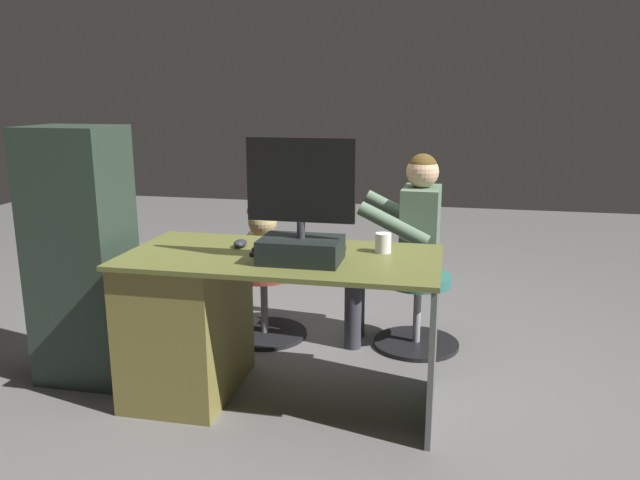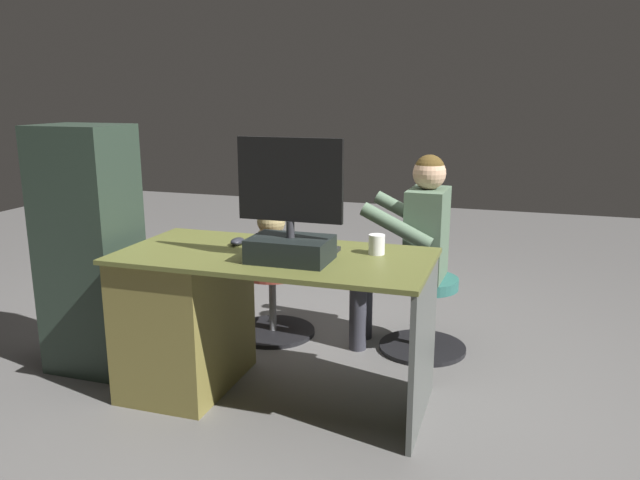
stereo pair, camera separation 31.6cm
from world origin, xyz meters
TOP-DOWN VIEW (x-y plane):
  - ground_plane at (0.00, 0.00)m, footprint 10.00×10.00m
  - desk at (0.38, 0.34)m, footprint 1.44×0.70m
  - monitor at (-0.11, 0.43)m, footprint 0.47×0.25m
  - keyboard at (-0.06, 0.26)m, footprint 0.42×0.14m
  - computer_mouse at (0.23, 0.24)m, footprint 0.06×0.10m
  - cup at (-0.45, 0.20)m, footprint 0.07×0.07m
  - tv_remote at (0.09, 0.34)m, footprint 0.09×0.16m
  - office_chair_teddy at (0.32, -0.40)m, footprint 0.51×0.51m
  - teddy_bear at (0.32, -0.41)m, footprint 0.25×0.26m
  - visitor_chair at (-0.59, -0.44)m, footprint 0.49×0.49m
  - person at (-0.50, -0.43)m, footprint 0.52×0.49m
  - equipment_rack at (1.04, 0.31)m, footprint 0.44×0.36m

SIDE VIEW (x-z plane):
  - ground_plane at x=0.00m, z-range 0.00..0.00m
  - visitor_chair at x=-0.59m, z-range 0.02..0.45m
  - office_chair_teddy at x=0.32m, z-range 0.02..0.45m
  - desk at x=0.38m, z-range 0.02..0.74m
  - teddy_bear at x=0.32m, z-range 0.42..0.79m
  - equipment_rack at x=1.04m, z-range 0.00..1.28m
  - person at x=-0.50m, z-range 0.09..1.20m
  - tv_remote at x=0.09m, z-range 0.72..0.73m
  - keyboard at x=-0.06m, z-range 0.72..0.74m
  - computer_mouse at x=0.23m, z-range 0.72..0.75m
  - cup at x=-0.45m, z-range 0.72..0.81m
  - monitor at x=-0.11m, z-range 0.60..1.14m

